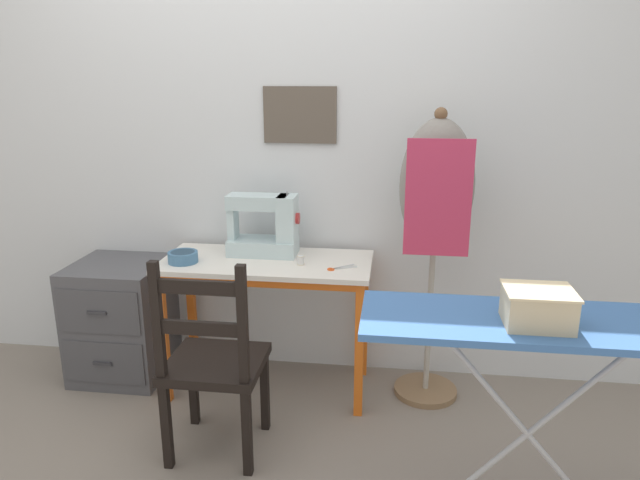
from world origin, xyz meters
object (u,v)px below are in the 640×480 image
wooden_chair (213,364)px  thread_spool_near_machine (301,260)px  fabric_bowl (183,257)px  sewing_machine (267,227)px  filing_cabinet (122,319)px  ironing_board (539,332)px  dress_form (436,199)px  storage_box (538,307)px  scissors (337,268)px

wooden_chair → thread_spool_near_machine: bearing=60.8°
fabric_bowl → wooden_chair: bearing=-58.5°
sewing_machine → wooden_chair: sewing_machine is taller
fabric_bowl → filing_cabinet: 0.61m
wooden_chair → filing_cabinet: wooden_chair is taller
sewing_machine → fabric_bowl: bearing=-154.2°
wooden_chair → ironing_board: size_ratio=0.79×
sewing_machine → thread_spool_near_machine: bearing=-36.2°
sewing_machine → dress_form: (0.83, -0.06, 0.18)m
sewing_machine → storage_box: sewing_machine is taller
wooden_chair → storage_box: (1.18, -0.34, 0.46)m
filing_cabinet → dress_form: (1.63, -0.01, 0.71)m
wooden_chair → ironing_board: 1.29m
filing_cabinet → wooden_chair: bearing=-40.4°
scissors → storage_box: 1.10m
thread_spool_near_machine → wooden_chair: bearing=-119.2°
filing_cabinet → ironing_board: size_ratio=0.55×
sewing_machine → ironing_board: bearing=-40.7°
sewing_machine → filing_cabinet: size_ratio=0.57×
filing_cabinet → ironing_board: bearing=-25.3°
scissors → wooden_chair: 0.72m
fabric_bowl → storage_box: size_ratio=0.69×
fabric_bowl → scissors: bearing=0.0°
filing_cabinet → scissors: bearing=-6.5°
scissors → filing_cabinet: (-1.18, 0.13, -0.39)m
scissors → storage_box: size_ratio=0.66×
fabric_bowl → ironing_board: 1.68m
thread_spool_near_machine → storage_box: storage_box is taller
filing_cabinet → ironing_board: (1.92, -0.91, 0.47)m
fabric_bowl → ironing_board: (1.49, -0.77, 0.05)m
ironing_board → storage_box: (-0.02, -0.04, 0.10)m
ironing_board → scissors: bearing=133.5°
wooden_chair → dress_form: (0.92, 0.60, 0.60)m
fabric_bowl → storage_box: (1.47, -0.82, 0.15)m
sewing_machine → dress_form: 0.85m
ironing_board → storage_box: 0.11m
fabric_bowl → sewing_machine: bearing=25.8°
scissors → filing_cabinet: 1.25m
dress_form → storage_box: size_ratio=6.83×
wooden_chair → ironing_board: bearing=-14.0°
scissors → storage_box: (0.71, -0.82, 0.18)m
fabric_bowl → dress_form: (1.21, 0.13, 0.29)m
filing_cabinet → dress_form: 1.78m
sewing_machine → filing_cabinet: 0.97m
fabric_bowl → storage_box: bearing=-29.1°
storage_box → thread_spool_near_machine: bearing=136.1°
scissors → dress_form: 0.57m
filing_cabinet → storage_box: bearing=-26.7°
dress_form → fabric_bowl: bearing=-174.0°
scissors → dress_form: dress_form is taller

